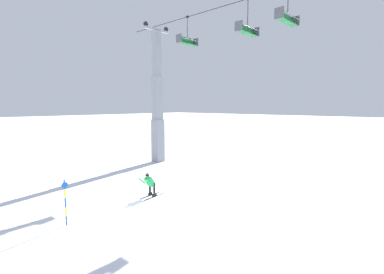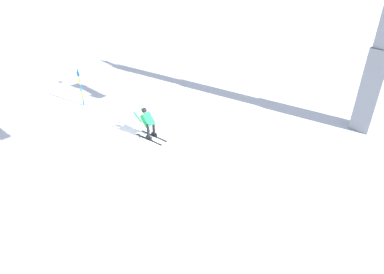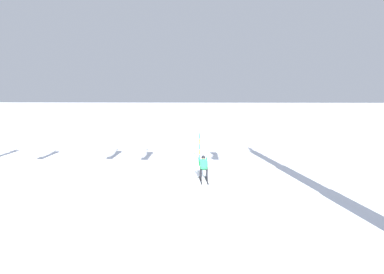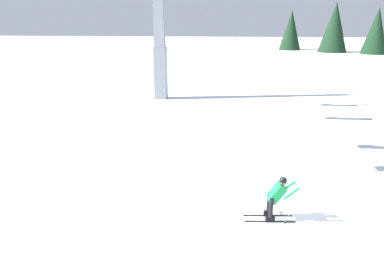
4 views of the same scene
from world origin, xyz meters
name	(u,v)px [view 4 (image 4 of 4)]	position (x,y,z in m)	size (l,w,h in m)	color
ground_plane	(297,204)	(0.00, 0.00, 0.00)	(260.00, 260.00, 0.00)	white
skier_carving_main	(277,195)	(-1.02, 0.85, 0.82)	(0.74, 1.66, 1.57)	black
lift_tower_far	(160,32)	(16.70, 7.75, 5.07)	(0.92, 2.35, 12.38)	gray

